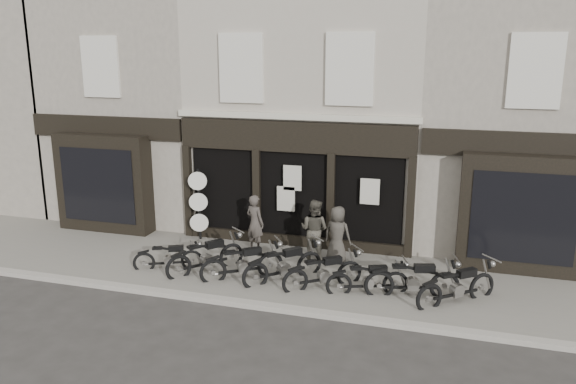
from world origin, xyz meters
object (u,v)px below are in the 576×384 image
(motorcycle_4, at_px, (324,275))
(advert_sign_post, at_px, (199,208))
(motorcycle_7, at_px, (457,289))
(man_right, at_px, (337,234))
(motorcycle_0, at_px, (169,259))
(motorcycle_6, at_px, (413,283))
(man_left, at_px, (255,223))
(man_centre, at_px, (314,229))
(motorcycle_2, at_px, (243,266))
(motorcycle_3, at_px, (284,267))
(motorcycle_1, at_px, (207,259))
(motorcycle_5, at_px, (368,282))

(motorcycle_4, height_order, advert_sign_post, advert_sign_post)
(motorcycle_7, distance_m, man_right, 3.74)
(motorcycle_0, relative_size, motorcycle_6, 0.77)
(man_left, bearing_deg, motorcycle_6, -177.96)
(motorcycle_7, xyz_separation_m, man_centre, (-3.92, 1.80, 0.56))
(motorcycle_2, xyz_separation_m, motorcycle_4, (2.16, 0.02, -0.01))
(motorcycle_3, height_order, motorcycle_7, motorcycle_3)
(motorcycle_1, height_order, motorcycle_5, motorcycle_1)
(motorcycle_1, distance_m, motorcycle_5, 4.41)
(motorcycle_0, bearing_deg, motorcycle_1, -18.60)
(motorcycle_4, bearing_deg, motorcycle_1, 139.91)
(motorcycle_5, bearing_deg, motorcycle_6, -11.89)
(motorcycle_5, bearing_deg, advert_sign_post, 136.35)
(motorcycle_2, relative_size, motorcycle_6, 0.86)
(man_right, xyz_separation_m, advert_sign_post, (-4.53, 0.66, 0.23))
(motorcycle_2, height_order, motorcycle_5, motorcycle_2)
(man_centre, distance_m, advert_sign_post, 3.91)
(motorcycle_0, distance_m, advert_sign_post, 2.57)
(motorcycle_1, height_order, motorcycle_4, motorcycle_1)
(motorcycle_3, distance_m, man_left, 2.38)
(motorcycle_5, height_order, motorcycle_6, motorcycle_6)
(motorcycle_0, relative_size, advert_sign_post, 0.74)
(motorcycle_2, xyz_separation_m, man_left, (-0.37, 1.97, 0.55))
(motorcycle_4, distance_m, motorcycle_7, 3.23)
(motorcycle_0, xyz_separation_m, man_centre, (3.64, 1.80, 0.63))
(motorcycle_5, height_order, man_left, man_left)
(motorcycle_1, bearing_deg, man_centre, -18.07)
(motorcycle_1, relative_size, motorcycle_4, 1.05)
(motorcycle_2, xyz_separation_m, advert_sign_post, (-2.39, 2.46, 0.73))
(motorcycle_6, relative_size, motorcycle_7, 1.20)
(motorcycle_3, bearing_deg, advert_sign_post, 100.61)
(motorcycle_1, xyz_separation_m, man_left, (0.74, 1.83, 0.53))
(man_left, relative_size, man_right, 1.06)
(motorcycle_2, xyz_separation_m, motorcycle_6, (4.36, 0.11, 0.01))
(motorcycle_5, relative_size, man_left, 1.15)
(motorcycle_2, relative_size, man_centre, 1.12)
(motorcycle_3, bearing_deg, motorcycle_5, -50.87)
(motorcycle_3, distance_m, man_centre, 1.80)
(motorcycle_3, distance_m, man_right, 2.02)
(motorcycle_5, distance_m, motorcycle_7, 2.09)
(motorcycle_0, bearing_deg, man_left, 22.09)
(advert_sign_post, bearing_deg, motorcycle_4, -49.29)
(motorcycle_6, xyz_separation_m, advert_sign_post, (-6.75, 2.35, 0.72))
(motorcycle_2, distance_m, man_centre, 2.41)
(motorcycle_5, height_order, man_right, man_right)
(motorcycle_4, relative_size, man_centre, 1.07)
(motorcycle_3, relative_size, motorcycle_7, 0.98)
(motorcycle_3, bearing_deg, motorcycle_4, -53.11)
(man_centre, xyz_separation_m, advert_sign_post, (-3.85, 0.63, 0.16))
(motorcycle_5, relative_size, man_right, 1.22)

